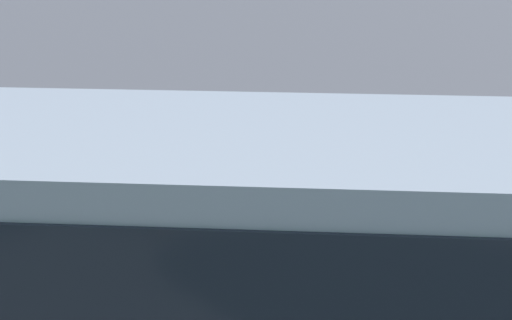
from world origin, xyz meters
TOP-DOWN VIEW (x-y plane):
  - ground_plane at (0.00, 0.00)m, footprint 80.00×80.00m
  - tour_bus at (1.09, 4.23)m, footprint 9.27×3.06m
  - spectator_far_left at (-0.84, 1.30)m, footprint 0.58×0.34m
  - spectator_left at (0.64, 1.28)m, footprint 0.57×0.31m
  - spectator_centre at (1.70, 1.39)m, footprint 0.57×0.38m
  - spectator_right at (3.00, 1.35)m, footprint 0.57×0.38m
  - parked_motorcycle_dark at (0.44, 2.09)m, footprint 2.05×0.64m
  - stunt_motorcycle at (1.40, -2.95)m, footprint 1.87×1.10m
  - traffic_cone at (-1.35, -3.34)m, footprint 0.34×0.34m
  - bay_line_b at (-1.28, -1.74)m, footprint 0.33×4.95m
  - bay_line_c at (1.54, -1.74)m, footprint 0.31×4.66m
  - bay_line_d at (4.36, -1.74)m, footprint 0.33×4.96m

SIDE VIEW (x-z plane):
  - ground_plane at x=0.00m, z-range 0.00..0.00m
  - bay_line_b at x=-1.28m, z-range 0.00..0.01m
  - bay_line_c at x=1.54m, z-range 0.00..0.01m
  - bay_line_d at x=4.36m, z-range 0.00..0.01m
  - traffic_cone at x=-1.35m, z-range -0.01..0.62m
  - parked_motorcycle_dark at x=0.44m, z-range -0.01..0.97m
  - stunt_motorcycle at x=1.40m, z-range 0.00..1.23m
  - spectator_centre at x=1.70m, z-range 0.16..1.86m
  - spectator_far_left at x=-0.84m, z-range 0.16..1.90m
  - spectator_right at x=3.00m, z-range 0.18..1.96m
  - spectator_left at x=0.64m, z-range 0.18..1.97m
  - tour_bus at x=1.09m, z-range 0.02..3.27m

